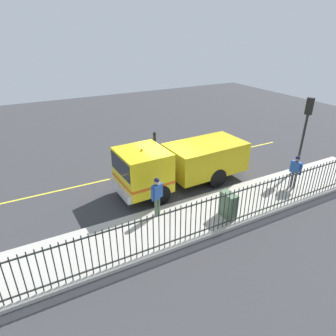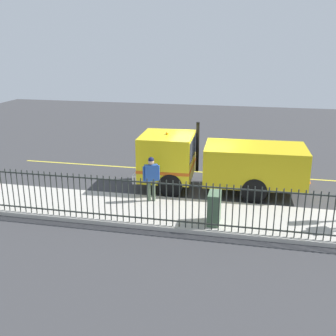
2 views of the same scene
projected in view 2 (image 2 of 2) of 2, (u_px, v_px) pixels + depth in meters
name	position (u px, v px, depth m)	size (l,w,h in m)	color
ground_plane	(202.00, 188.00, 16.67)	(45.58, 45.58, 0.00)	#38383A
sidewalk_slab	(191.00, 215.00, 13.92)	(2.63, 20.72, 0.14)	#B7B2A8
lane_marking	(208.00, 172.00, 18.64)	(0.12, 18.65, 0.01)	yellow
work_truck	(211.00, 160.00, 16.04)	(2.50, 6.76, 2.63)	yellow
worker_standing	(151.00, 174.00, 14.66)	(0.40, 0.58, 1.70)	#264C99
iron_fence	(186.00, 205.00, 12.59)	(0.04, 17.65, 1.57)	#2D332D
utility_cabinet	(214.00, 208.00, 12.98)	(0.74, 0.39, 1.06)	#4C6B4C
traffic_cone	(305.00, 175.00, 17.18)	(0.52, 0.52, 0.74)	orange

